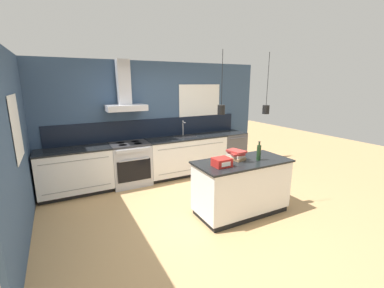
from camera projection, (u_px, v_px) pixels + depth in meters
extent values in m
plane|color=tan|center=(193.00, 211.00, 4.40)|extent=(16.00, 16.00, 0.00)
cube|color=#354C6B|center=(151.00, 121.00, 5.85)|extent=(5.60, 0.06, 2.60)
cube|color=black|center=(152.00, 128.00, 5.85)|extent=(4.42, 0.02, 0.43)
cube|color=white|center=(200.00, 104.00, 6.30)|extent=(1.12, 0.01, 0.96)
cube|color=black|center=(200.00, 104.00, 6.31)|extent=(1.04, 0.01, 0.88)
cube|color=#B5B5BA|center=(126.00, 108.00, 5.26)|extent=(0.80, 0.46, 0.12)
cube|color=#B5B5BA|center=(124.00, 82.00, 5.22)|extent=(0.26, 0.20, 0.90)
cylinder|color=black|center=(222.00, 78.00, 3.68)|extent=(0.01, 0.01, 0.78)
cylinder|color=black|center=(221.00, 110.00, 3.78)|extent=(0.11, 0.11, 0.14)
sphere|color=#F9D18C|center=(221.00, 110.00, 3.78)|extent=(0.06, 0.06, 0.06)
cylinder|color=black|center=(268.00, 79.00, 4.02)|extent=(0.01, 0.01, 0.81)
cylinder|color=black|center=(266.00, 110.00, 4.13)|extent=(0.11, 0.11, 0.14)
sphere|color=#F9D18C|center=(266.00, 110.00, 4.13)|extent=(0.06, 0.06, 0.06)
cube|color=#354C6B|center=(17.00, 144.00, 3.60)|extent=(0.06, 3.80, 2.60)
cube|color=white|center=(16.00, 128.00, 3.43)|extent=(0.01, 0.76, 0.88)
cube|color=black|center=(16.00, 128.00, 3.43)|extent=(0.01, 0.68, 0.80)
cube|color=black|center=(78.00, 191.00, 5.11)|extent=(1.30, 0.56, 0.09)
cube|color=white|center=(75.00, 170.00, 4.98)|extent=(1.34, 0.62, 0.79)
cube|color=gray|center=(75.00, 161.00, 4.64)|extent=(1.18, 0.01, 0.01)
cube|color=gray|center=(78.00, 189.00, 4.77)|extent=(1.18, 0.01, 0.01)
cube|color=black|center=(73.00, 150.00, 4.88)|extent=(1.37, 0.64, 0.03)
cube|color=black|center=(186.00, 172.00, 6.20)|extent=(1.82, 0.56, 0.09)
cube|color=white|center=(186.00, 154.00, 6.07)|extent=(1.88, 0.62, 0.79)
cube|color=gray|center=(193.00, 146.00, 5.74)|extent=(1.65, 0.01, 0.01)
cube|color=gray|center=(193.00, 169.00, 5.87)|extent=(1.65, 0.01, 0.01)
cube|color=black|center=(186.00, 138.00, 5.98)|extent=(1.90, 0.64, 0.03)
cube|color=#262628|center=(185.00, 137.00, 6.02)|extent=(0.48, 0.34, 0.01)
cylinder|color=#B5B5BA|center=(183.00, 128.00, 6.09)|extent=(0.02, 0.02, 0.35)
sphere|color=#B5B5BA|center=(183.00, 121.00, 6.05)|extent=(0.03, 0.03, 0.03)
cylinder|color=#B5B5BA|center=(184.00, 122.00, 6.00)|extent=(0.02, 0.12, 0.02)
cube|color=#B5B5BA|center=(130.00, 165.00, 5.48)|extent=(0.79, 0.62, 0.87)
cube|color=black|center=(135.00, 171.00, 5.21)|extent=(0.68, 0.02, 0.44)
cylinder|color=#B5B5BA|center=(134.00, 160.00, 5.14)|extent=(0.60, 0.02, 0.02)
cube|color=#B5B5BA|center=(133.00, 151.00, 5.11)|extent=(0.68, 0.02, 0.07)
cube|color=#2D2D30|center=(129.00, 144.00, 5.37)|extent=(0.79, 0.60, 0.04)
cylinder|color=black|center=(120.00, 143.00, 5.39)|extent=(0.17, 0.17, 0.00)
cylinder|color=black|center=(135.00, 141.00, 5.53)|extent=(0.17, 0.17, 0.00)
cylinder|color=black|center=(123.00, 145.00, 5.20)|extent=(0.17, 0.17, 0.00)
cylinder|color=black|center=(138.00, 143.00, 5.34)|extent=(0.17, 0.17, 0.00)
cube|color=#4C4C51|center=(230.00, 150.00, 6.65)|extent=(0.63, 0.62, 0.89)
cube|color=black|center=(230.00, 133.00, 6.55)|extent=(0.63, 0.62, 0.02)
cylinder|color=#4C4C51|center=(238.00, 138.00, 6.28)|extent=(0.47, 0.02, 0.02)
cube|color=black|center=(240.00, 210.00, 4.35)|extent=(1.46, 0.68, 0.09)
cube|color=white|center=(241.00, 185.00, 4.25)|extent=(1.52, 0.71, 0.79)
cube|color=black|center=(243.00, 162.00, 4.15)|extent=(1.57, 0.76, 0.03)
cylinder|color=#193319|center=(259.00, 153.00, 4.16)|extent=(0.07, 0.07, 0.25)
cylinder|color=#193319|center=(259.00, 144.00, 4.12)|extent=(0.03, 0.03, 0.06)
cylinder|color=#262628|center=(259.00, 142.00, 4.11)|extent=(0.03, 0.03, 0.01)
cube|color=olive|center=(236.00, 158.00, 4.22)|extent=(0.25, 0.31, 0.04)
cube|color=beige|center=(236.00, 155.00, 4.22)|extent=(0.22, 0.29, 0.04)
cube|color=#B2332D|center=(236.00, 153.00, 4.21)|extent=(0.24, 0.29, 0.03)
cube|color=#B2332D|center=(236.00, 151.00, 4.20)|extent=(0.26, 0.33, 0.03)
cube|color=red|center=(222.00, 162.00, 3.86)|extent=(0.26, 0.22, 0.13)
cube|color=white|center=(226.00, 164.00, 3.76)|extent=(0.16, 0.01, 0.06)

